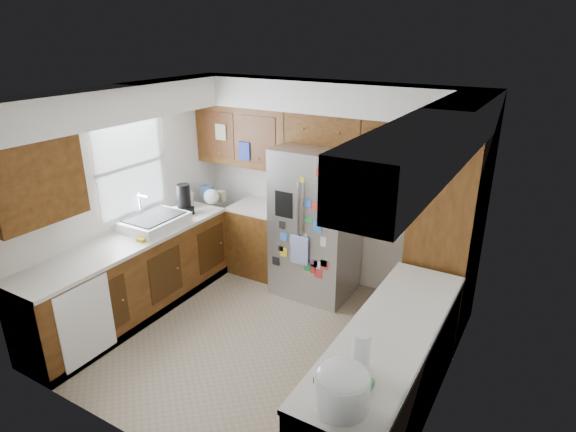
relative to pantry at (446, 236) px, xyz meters
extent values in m
plane|color=tan|center=(-1.50, -1.15, -1.07)|extent=(3.60, 3.60, 0.00)
cube|color=white|center=(-1.50, 0.45, 0.18)|extent=(3.60, 0.04, 2.50)
cube|color=white|center=(-3.30, -1.15, 0.18)|extent=(0.04, 3.20, 2.50)
cube|color=white|center=(0.30, -1.15, 0.18)|extent=(0.04, 3.20, 2.50)
cube|color=white|center=(-1.50, -2.75, 0.18)|extent=(3.60, 0.04, 2.50)
cube|color=white|center=(-1.50, -1.15, 1.43)|extent=(3.60, 3.20, 0.02)
cube|color=white|center=(-1.50, 0.26, 1.25)|extent=(3.60, 0.38, 0.35)
cube|color=white|center=(-3.11, -1.15, 1.25)|extent=(0.38, 3.20, 0.35)
cube|color=white|center=(0.11, -1.15, 1.25)|extent=(0.38, 3.20, 0.35)
cube|color=#3B230B|center=(-2.63, 0.28, 0.70)|extent=(1.33, 0.34, 0.75)
cube|color=#3B230B|center=(-0.36, 0.28, 0.70)|extent=(1.33, 0.34, 0.75)
cube|color=#3B230B|center=(-3.13, -2.30, 0.70)|extent=(0.34, 0.85, 0.75)
cube|color=white|center=(-3.29, -1.05, 0.53)|extent=(0.02, 0.90, 1.05)
cube|color=white|center=(-3.25, -1.05, 0.53)|extent=(0.01, 1.02, 1.15)
cube|color=#1B2DA1|center=(-2.54, 0.09, 0.55)|extent=(0.16, 0.02, 0.22)
cube|color=beige|center=(-2.88, 0.09, 0.75)|extent=(0.16, 0.02, 0.20)
cube|color=#3B230B|center=(-3.00, -1.45, -0.64)|extent=(0.60, 2.60, 0.88)
cube|color=#3B230B|center=(-2.33, 0.15, -0.64)|extent=(0.75, 0.60, 0.88)
cube|color=silver|center=(-3.00, -1.45, -0.17)|extent=(0.63, 2.60, 0.04)
cube|color=silver|center=(-2.33, 0.15, -0.17)|extent=(0.75, 0.60, 0.04)
cube|color=black|center=(-3.00, -1.45, -1.02)|extent=(0.60, 2.60, 0.10)
cube|color=white|center=(-2.69, -2.30, -0.61)|extent=(0.01, 0.58, 0.80)
cube|color=#3B230B|center=(0.00, -1.62, -0.64)|extent=(0.60, 2.25, 0.88)
cube|color=silver|center=(0.00, -1.62, -0.17)|extent=(0.63, 2.25, 0.04)
cube|color=black|center=(0.00, -1.62, -1.02)|extent=(0.60, 2.25, 0.10)
cube|color=#3B230B|center=(0.00, 0.00, 0.00)|extent=(0.60, 0.90, 2.15)
cube|color=#A8A7AD|center=(-1.50, 0.05, -0.17)|extent=(0.90, 0.75, 1.80)
cylinder|color=silver|center=(-1.53, -0.34, -0.02)|extent=(0.02, 0.02, 0.90)
cylinder|color=silver|center=(-1.47, -0.34, -0.02)|extent=(0.02, 0.02, 0.90)
cube|color=black|center=(-1.72, -0.33, 0.12)|extent=(0.22, 0.01, 0.30)
cube|color=white|center=(-1.50, -0.35, -0.38)|extent=(0.22, 0.01, 0.34)
cube|color=red|center=(-1.27, -0.33, 0.56)|extent=(0.10, 0.00, 0.10)
cube|color=yellow|center=(-1.49, -0.33, 0.45)|extent=(0.05, 0.00, 0.07)
cube|color=white|center=(-1.60, -0.33, -0.30)|extent=(0.08, 0.00, 0.10)
cube|color=white|center=(-1.45, -0.33, -0.19)|extent=(0.07, 0.00, 0.05)
cube|color=blue|center=(-1.72, -0.33, -0.27)|extent=(0.09, 0.00, 0.09)
cube|color=yellow|center=(-1.58, -0.33, -0.52)|extent=(0.07, 0.00, 0.07)
cube|color=white|center=(-1.21, -0.33, -0.22)|extent=(0.07, 0.00, 0.11)
cube|color=black|center=(-1.76, -0.33, -0.43)|extent=(0.07, 0.00, 0.06)
cube|color=#8C4C99|center=(-1.32, -0.33, -0.50)|extent=(0.09, 0.00, 0.09)
cube|color=#8C4C99|center=(-1.15, -0.33, 0.15)|extent=(0.09, 0.00, 0.12)
cube|color=red|center=(-1.33, -0.33, -0.58)|extent=(0.06, 0.00, 0.11)
cube|color=green|center=(-1.20, -0.33, -0.47)|extent=(0.08, 0.00, 0.08)
cube|color=black|center=(-1.75, -0.33, -0.13)|extent=(0.07, 0.00, 0.09)
cube|color=green|center=(-1.41, -0.33, -0.57)|extent=(0.08, 0.00, 0.11)
cube|color=blue|center=(-1.30, -0.33, -0.06)|extent=(0.10, 0.00, 0.12)
cube|color=red|center=(-1.20, -0.33, -0.49)|extent=(0.10, 0.00, 0.11)
cube|color=blue|center=(-1.42, -0.33, 0.19)|extent=(0.08, 0.00, 0.08)
cube|color=yellow|center=(-1.72, -0.33, -0.46)|extent=(0.09, 0.00, 0.11)
cube|color=red|center=(-1.32, -0.33, 0.18)|extent=(0.10, 0.00, 0.09)
cube|color=white|center=(-1.28, -0.33, -0.51)|extent=(0.09, 0.00, 0.09)
cube|color=black|center=(-1.83, -0.33, -0.61)|extent=(0.09, 0.00, 0.10)
cube|color=green|center=(-1.41, -0.33, 0.00)|extent=(0.10, 0.00, 0.05)
cube|color=orange|center=(-1.58, -0.33, -0.47)|extent=(0.06, 0.00, 0.08)
cube|color=red|center=(-1.27, -0.33, -0.62)|extent=(0.09, 0.00, 0.11)
cube|color=#3B230B|center=(-1.50, 0.28, 0.90)|extent=(0.96, 0.34, 0.35)
sphere|color=#2333A9|center=(-1.84, 0.31, 1.22)|extent=(0.29, 0.29, 0.29)
cylinder|color=black|center=(-1.27, 0.25, 1.15)|extent=(0.25, 0.25, 0.14)
ellipsoid|color=#333338|center=(-1.27, 0.25, 1.22)|extent=(0.23, 0.23, 0.10)
cube|color=white|center=(-3.00, -1.05, -0.09)|extent=(0.52, 0.70, 0.12)
cube|color=black|center=(-3.00, -1.05, -0.03)|extent=(0.44, 0.60, 0.02)
cylinder|color=silver|center=(-3.20, -1.05, 0.07)|extent=(0.02, 0.02, 0.30)
cylinder|color=silver|center=(-3.14, -1.05, 0.20)|extent=(0.16, 0.02, 0.02)
cube|color=yellow|center=(-2.84, -1.36, -0.13)|extent=(0.10, 0.18, 0.04)
cube|color=black|center=(-2.98, -0.57, -0.10)|extent=(0.18, 0.14, 0.10)
cylinder|color=black|center=(-2.98, -0.57, 0.09)|extent=(0.16, 0.16, 0.28)
cylinder|color=#A8A7AD|center=(-3.10, -0.37, -0.05)|extent=(0.14, 0.14, 0.20)
sphere|color=white|center=(-2.93, -0.11, -0.05)|extent=(0.20, 0.20, 0.20)
cube|color=#3F72B2|center=(-3.11, 0.02, -0.06)|extent=(0.14, 0.10, 0.18)
cube|color=#BFB28C|center=(-2.89, 0.04, -0.08)|extent=(0.10, 0.08, 0.14)
cylinder|color=white|center=(-3.04, -0.68, -0.10)|extent=(0.08, 0.08, 0.11)
cylinder|color=white|center=(0.00, -2.53, -0.04)|extent=(0.33, 0.33, 0.22)
ellipsoid|color=white|center=(0.00, -2.53, 0.07)|extent=(0.32, 0.32, 0.14)
cube|color=black|center=(-0.16, -2.53, -0.02)|extent=(0.04, 0.06, 0.04)
cylinder|color=white|center=(-0.04, -2.14, -0.02)|extent=(0.12, 0.12, 0.27)
camera|label=1|loc=(0.88, -4.65, 1.95)|focal=30.00mm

